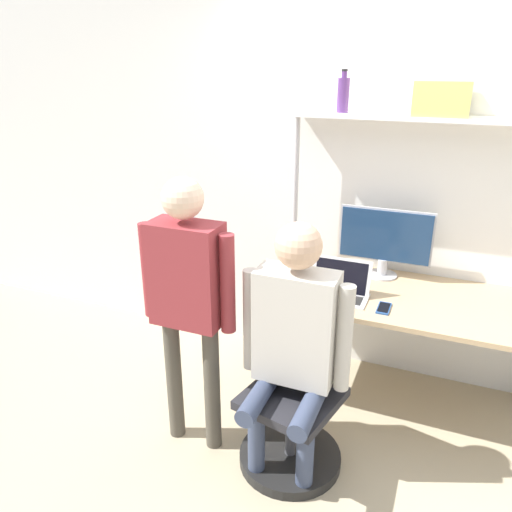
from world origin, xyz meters
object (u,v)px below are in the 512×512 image
bottle_purple (343,94)px  storage_box (442,99)px  monitor (385,239)px  laptop (339,286)px  person_standing (187,286)px  cell_phone (384,308)px  office_chair (295,417)px  person_seated (294,334)px

bottle_purple → storage_box: size_ratio=0.82×
monitor → laptop: 0.48m
monitor → person_standing: 1.35m
laptop → cell_phone: (0.28, -0.08, -0.06)m
person_standing → bottle_purple: 1.48m
laptop → bottle_purple: (-0.14, 0.40, 1.07)m
monitor → office_chair: 1.25m
cell_phone → office_chair: (-0.35, -0.50, -0.50)m
office_chair → person_standing: 0.93m
office_chair → storage_box: storage_box is taller
cell_phone → bottle_purple: bottle_purple is taller
laptop → bottle_purple: 1.15m
office_chair → monitor: bearing=74.9°
person_standing → storage_box: 1.75m
monitor → laptop: (-0.19, -0.40, -0.19)m
cell_phone → person_standing: bearing=-148.2°
monitor → bottle_purple: bearing=179.6°
laptop → office_chair: 0.80m
monitor → office_chair: size_ratio=0.66×
laptop → cell_phone: size_ratio=2.38×
laptop → person_seated: 0.63m
bottle_purple → storage_box: bearing=0.0°
person_standing → bottle_purple: bottle_purple is taller
person_standing → cell_phone: bearing=31.8°
person_seated → storage_box: bearing=63.7°
laptop → office_chair: laptop is taller
cell_phone → bottle_purple: bearing=131.1°
cell_phone → person_standing: size_ratio=0.10×
person_seated → bottle_purple: 1.49m
office_chair → person_standing: (-0.58, -0.08, 0.72)m
monitor → cell_phone: monitor is taller
monitor → office_chair: monitor is taller
person_seated → storage_box: (0.51, 1.02, 1.07)m
office_chair → bottle_purple: size_ratio=3.62×
person_standing → person_seated: bearing=3.7°
storage_box → laptop: bearing=-136.8°
laptop → office_chair: bearing=-97.0°
cell_phone → person_standing: 1.12m
office_chair → person_seated: 0.54m
person_seated → storage_box: size_ratio=4.56×
person_seated → storage_box: 1.56m
cell_phone → office_chair: 0.79m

